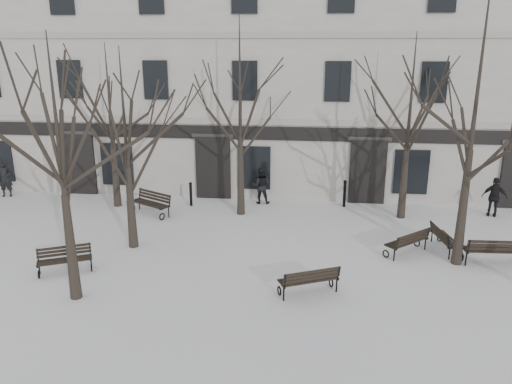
# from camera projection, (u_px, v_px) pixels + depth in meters

# --- Properties ---
(ground) EXTENTS (100.00, 100.00, 0.00)m
(ground) POSITION_uv_depth(u_px,v_px,m) (276.00, 277.00, 15.50)
(ground) COLOR white
(ground) RESTS_ON ground
(building) EXTENTS (40.40, 10.20, 11.40)m
(building) POSITION_uv_depth(u_px,v_px,m) (295.00, 72.00, 26.25)
(building) COLOR #B8B3AA
(building) RESTS_ON ground
(tree_0) EXTENTS (5.11, 5.11, 7.30)m
(tree_0) POSITION_uv_depth(u_px,v_px,m) (58.00, 140.00, 12.95)
(tree_0) COLOR black
(tree_0) RESTS_ON ground
(tree_1) EXTENTS (4.83, 4.83, 6.90)m
(tree_1) POSITION_uv_depth(u_px,v_px,m) (125.00, 127.00, 16.58)
(tree_1) COLOR black
(tree_1) RESTS_ON ground
(tree_2) EXTENTS (6.36, 6.36, 9.09)m
(tree_2) POSITION_uv_depth(u_px,v_px,m) (478.00, 88.00, 14.82)
(tree_2) COLOR black
(tree_2) RESTS_ON ground
(tree_4) EXTENTS (4.91, 4.91, 7.01)m
(tree_4) POSITION_uv_depth(u_px,v_px,m) (110.00, 107.00, 21.01)
(tree_4) COLOR black
(tree_4) RESTS_ON ground
(tree_5) EXTENTS (5.62, 5.62, 8.04)m
(tree_5) POSITION_uv_depth(u_px,v_px,m) (240.00, 94.00, 19.78)
(tree_5) COLOR black
(tree_5) RESTS_ON ground
(tree_6) EXTENTS (5.19, 5.19, 7.41)m
(tree_6) POSITION_uv_depth(u_px,v_px,m) (411.00, 106.00, 19.46)
(tree_6) COLOR black
(tree_6) RESTS_ON ground
(bench_0) EXTENTS (1.71, 1.22, 0.83)m
(bench_0) POSITION_uv_depth(u_px,v_px,m) (65.00, 259.00, 15.73)
(bench_0) COLOR black
(bench_0) RESTS_ON ground
(bench_1) EXTENTS (1.82, 1.28, 0.88)m
(bench_1) POSITION_uv_depth(u_px,v_px,m) (309.00, 280.00, 14.29)
(bench_1) COLOR black
(bench_1) RESTS_ON ground
(bench_2) EXTENTS (1.95, 0.79, 0.97)m
(bench_2) POSITION_uv_depth(u_px,v_px,m) (494.00, 250.00, 16.20)
(bench_2) COLOR black
(bench_2) RESTS_ON ground
(bench_3) EXTENTS (1.97, 1.53, 0.96)m
(bench_3) POSITION_uv_depth(u_px,v_px,m) (151.00, 202.00, 21.03)
(bench_3) COLOR black
(bench_3) RESTS_ON ground
(bench_4) EXTENTS (1.69, 1.60, 0.88)m
(bench_4) POSITION_uv_depth(u_px,v_px,m) (408.00, 241.00, 17.05)
(bench_4) COLOR black
(bench_4) RESTS_ON ground
(bench_5) EXTENTS (0.83, 1.70, 0.82)m
(bench_5) POSITION_uv_depth(u_px,v_px,m) (444.00, 238.00, 17.39)
(bench_5) COLOR black
(bench_5) RESTS_ON ground
(bollard_a) EXTENTS (0.14, 0.14, 1.09)m
(bollard_a) POSITION_uv_depth(u_px,v_px,m) (191.00, 193.00, 22.12)
(bollard_a) COLOR black
(bollard_a) RESTS_ON ground
(bollard_b) EXTENTS (0.16, 0.16, 1.21)m
(bollard_b) POSITION_uv_depth(u_px,v_px,m) (345.00, 192.00, 21.99)
(bollard_b) COLOR black
(bollard_b) RESTS_ON ground
(pedestrian_a) EXTENTS (0.74, 0.59, 1.76)m
(pedestrian_a) POSITION_uv_depth(u_px,v_px,m) (8.00, 196.00, 23.64)
(pedestrian_a) COLOR black
(pedestrian_a) RESTS_ON ground
(pedestrian_b) EXTENTS (0.83, 0.66, 1.67)m
(pedestrian_b) POSITION_uv_depth(u_px,v_px,m) (261.00, 203.00, 22.65)
(pedestrian_b) COLOR black
(pedestrian_b) RESTS_ON ground
(pedestrian_c) EXTENTS (1.06, 0.65, 1.68)m
(pedestrian_c) POSITION_uv_depth(u_px,v_px,m) (492.00, 216.00, 20.93)
(pedestrian_c) COLOR black
(pedestrian_c) RESTS_ON ground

